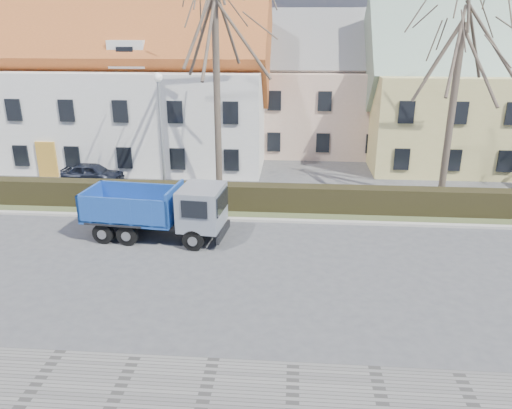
# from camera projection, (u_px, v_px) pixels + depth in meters

# --- Properties ---
(ground) EXTENTS (120.00, 120.00, 0.00)m
(ground) POSITION_uv_depth(u_px,v_px,m) (238.00, 264.00, 19.65)
(ground) COLOR #454548
(curb_far) EXTENTS (80.00, 0.30, 0.12)m
(curb_far) POSITION_uv_depth(u_px,v_px,m) (249.00, 220.00, 23.94)
(curb_far) COLOR #AAA59C
(curb_far) RESTS_ON ground
(grass_strip) EXTENTS (80.00, 3.00, 0.10)m
(grass_strip) POSITION_uv_depth(u_px,v_px,m) (252.00, 208.00, 25.45)
(grass_strip) COLOR #434E2B
(grass_strip) RESTS_ON ground
(hedge) EXTENTS (60.00, 0.90, 1.30)m
(hedge) POSITION_uv_depth(u_px,v_px,m) (251.00, 198.00, 25.05)
(hedge) COLOR black
(hedge) RESTS_ON ground
(building_white) EXTENTS (26.80, 10.80, 9.50)m
(building_white) POSITION_uv_depth(u_px,v_px,m) (74.00, 89.00, 33.99)
(building_white) COLOR silver
(building_white) RESTS_ON ground
(building_pink) EXTENTS (10.80, 8.80, 8.00)m
(building_pink) POSITION_uv_depth(u_px,v_px,m) (322.00, 95.00, 36.73)
(building_pink) COLOR #D1AA94
(building_pink) RESTS_ON ground
(building_yellow) EXTENTS (18.80, 10.80, 8.50)m
(building_yellow) POSITION_uv_depth(u_px,v_px,m) (507.00, 99.00, 32.94)
(building_yellow) COLOR #CDBD70
(building_yellow) RESTS_ON ground
(tree_1) EXTENTS (9.20, 9.20, 12.65)m
(tree_1) POSITION_uv_depth(u_px,v_px,m) (217.00, 77.00, 25.61)
(tree_1) COLOR #4C4034
(tree_1) RESTS_ON ground
(tree_2) EXTENTS (8.00, 8.00, 11.00)m
(tree_2) POSITION_uv_depth(u_px,v_px,m) (454.00, 96.00, 25.00)
(tree_2) COLOR #4C4034
(tree_2) RESTS_ON ground
(dump_truck) EXTENTS (6.58, 2.98, 2.55)m
(dump_truck) POSITION_uv_depth(u_px,v_px,m) (151.00, 210.00, 21.68)
(dump_truck) COLOR navy
(dump_truck) RESTS_ON ground
(streetlight) EXTENTS (0.53, 0.53, 6.77)m
(streetlight) POSITION_uv_depth(u_px,v_px,m) (162.00, 139.00, 25.40)
(streetlight) COLOR #A0A2A5
(streetlight) RESTS_ON ground
(cart_frame) EXTENTS (0.78, 0.49, 0.68)m
(cart_frame) POSITION_uv_depth(u_px,v_px,m) (123.00, 209.00, 24.47)
(cart_frame) COLOR silver
(cart_frame) RESTS_ON ground
(parked_car_a) EXTENTS (3.69, 1.62, 1.24)m
(parked_car_a) POSITION_uv_depth(u_px,v_px,m) (93.00, 173.00, 29.38)
(parked_car_a) COLOR black
(parked_car_a) RESTS_ON ground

